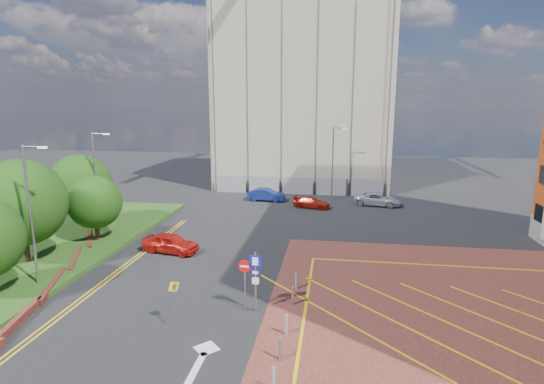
% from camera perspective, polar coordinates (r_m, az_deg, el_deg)
% --- Properties ---
extents(ground, '(140.00, 140.00, 0.00)m').
position_cam_1_polar(ground, '(21.82, -4.05, -16.86)').
color(ground, black).
rests_on(ground, ground).
extents(grass_bed, '(14.00, 32.00, 0.30)m').
position_cam_1_polar(grass_bed, '(34.81, -32.16, -7.29)').
color(grass_bed, '#234717').
rests_on(grass_bed, ground).
extents(retaining_wall, '(6.06, 20.33, 0.40)m').
position_cam_1_polar(retaining_wall, '(28.13, -27.72, -11.00)').
color(retaining_wall, brown).
rests_on(retaining_wall, ground).
extents(tree_b, '(5.60, 5.60, 6.74)m').
position_cam_1_polar(tree_b, '(31.48, -30.68, -1.27)').
color(tree_b, '#3D2B1C').
rests_on(tree_b, grass_bed).
extents(tree_c, '(4.00, 4.00, 4.90)m').
position_cam_1_polar(tree_c, '(34.51, -22.73, -1.28)').
color(tree_c, '#3D2B1C').
rests_on(tree_c, grass_bed).
extents(tree_d, '(5.00, 5.00, 6.08)m').
position_cam_1_polar(tree_d, '(38.45, -24.35, 0.88)').
color(tree_d, '#3D2B1C').
rests_on(tree_d, grass_bed).
extents(lamp_left_near, '(1.53, 0.16, 8.00)m').
position_cam_1_polar(lamp_left_near, '(27.21, -29.67, -2.07)').
color(lamp_left_near, '#9EA0A8').
rests_on(lamp_left_near, grass_bed).
extents(lamp_left_far, '(1.53, 0.16, 8.00)m').
position_cam_1_polar(lamp_left_far, '(36.39, -22.54, 1.73)').
color(lamp_left_far, '#9EA0A8').
rests_on(lamp_left_far, grass_bed).
extents(lamp_back, '(1.53, 0.16, 8.00)m').
position_cam_1_polar(lamp_back, '(47.06, 8.25, 4.23)').
color(lamp_back, '#9EA0A8').
rests_on(lamp_back, ground).
extents(sign_cluster, '(1.17, 0.12, 3.20)m').
position_cam_1_polar(sign_cluster, '(21.78, -2.78, -11.19)').
color(sign_cluster, '#9EA0A8').
rests_on(sign_cluster, ground).
extents(warning_sign, '(0.82, 0.43, 2.24)m').
position_cam_1_polar(warning_sign, '(21.27, -13.35, -13.64)').
color(warning_sign, '#9EA0A8').
rests_on(warning_sign, ground).
extents(bollard_row, '(0.14, 11.14, 0.90)m').
position_cam_1_polar(bollard_row, '(19.81, 1.68, -18.46)').
color(bollard_row, '#9EA0A8').
rests_on(bollard_row, forecourt).
extents(construction_building, '(21.20, 19.20, 22.00)m').
position_cam_1_polar(construction_building, '(58.82, 4.48, 12.29)').
color(construction_building, '#AAA08B').
rests_on(construction_building, ground).
extents(construction_fence, '(21.60, 0.06, 2.00)m').
position_cam_1_polar(construction_fence, '(49.68, 4.60, 0.79)').
color(construction_fence, gray).
rests_on(construction_fence, ground).
extents(car_red_left, '(4.31, 2.33, 1.39)m').
position_cam_1_polar(car_red_left, '(31.34, -13.46, -6.68)').
color(car_red_left, red).
rests_on(car_red_left, ground).
extents(car_blue_back, '(4.17, 1.67, 1.35)m').
position_cam_1_polar(car_blue_back, '(46.42, -0.75, -0.37)').
color(car_blue_back, navy).
rests_on(car_blue_back, ground).
extents(car_red_back, '(4.10, 2.44, 1.11)m').
position_cam_1_polar(car_red_back, '(43.53, 5.36, -1.40)').
color(car_red_back, '#9F1A0D').
rests_on(car_red_back, ground).
extents(car_silver_back, '(5.09, 3.05, 1.32)m').
position_cam_1_polar(car_silver_back, '(45.66, 14.02, -0.95)').
color(car_silver_back, silver).
rests_on(car_silver_back, ground).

